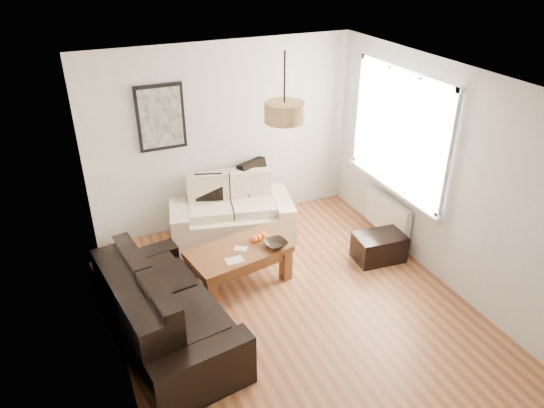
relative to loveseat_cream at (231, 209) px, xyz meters
name	(u,v)px	position (x,y,z in m)	size (l,w,h in m)	color
floor	(293,307)	(0.10, -1.78, -0.42)	(4.50, 4.50, 0.00)	brown
ceiling	(299,82)	(0.10, -1.78, 2.18)	(3.80, 4.50, 0.00)	white
wall_back	(224,137)	(0.10, 0.47, 0.88)	(3.80, 0.04, 2.60)	silver
wall_front	(443,355)	(0.10, -4.03, 0.88)	(3.80, 0.04, 2.60)	silver
wall_left	(105,249)	(-1.80, -1.78, 0.88)	(0.04, 4.50, 2.60)	silver
wall_right	(442,176)	(2.00, -1.78, 0.88)	(0.04, 4.50, 2.60)	silver
window_bay	(401,131)	(1.96, -0.98, 1.18)	(0.14, 1.90, 1.60)	white
radiator	(388,215)	(1.92, -0.98, -0.04)	(0.10, 0.90, 0.52)	white
poster	(161,118)	(-0.75, 0.44, 1.28)	(0.62, 0.04, 0.87)	black
pendant_shade	(284,112)	(0.10, -1.48, 1.81)	(0.40, 0.40, 0.20)	tan
loveseat_cream	(231,209)	(0.00, 0.00, 0.00)	(1.67, 0.91, 0.83)	beige
sofa_leather	(165,307)	(-1.33, -1.72, 0.02)	(2.01, 0.98, 0.87)	black
coffee_table	(239,266)	(-0.30, -1.09, -0.17)	(1.19, 0.65, 0.49)	brown
ottoman	(379,247)	(1.55, -1.35, -0.23)	(0.63, 0.41, 0.36)	black
cushion_left	(209,187)	(-0.24, 0.20, 0.30)	(0.38, 0.12, 0.38)	black
cushion_right	(254,176)	(0.42, 0.20, 0.33)	(0.45, 0.14, 0.45)	black
fruit_bowl	(276,244)	(0.13, -1.21, 0.10)	(0.27, 0.27, 0.07)	black
orange_a	(258,238)	(-0.01, -1.01, 0.11)	(0.09, 0.09, 0.09)	orange
orange_b	(263,235)	(0.06, -0.98, 0.11)	(0.09, 0.09, 0.09)	#FF5C15
orange_c	(254,239)	(-0.07, -1.03, 0.11)	(0.09, 0.09, 0.09)	#EA4F13
papers	(234,260)	(-0.42, -1.30, 0.07)	(0.21, 0.14, 0.01)	silver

